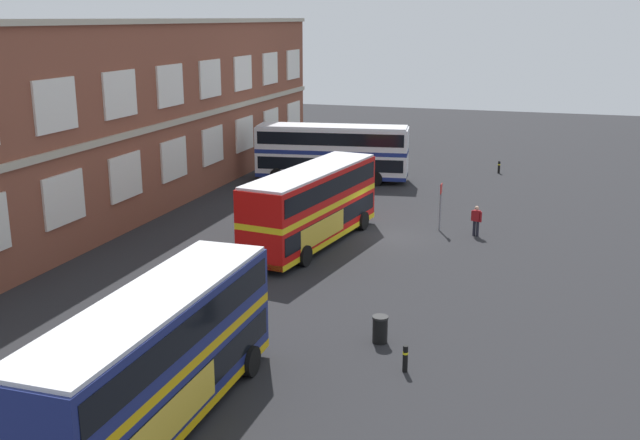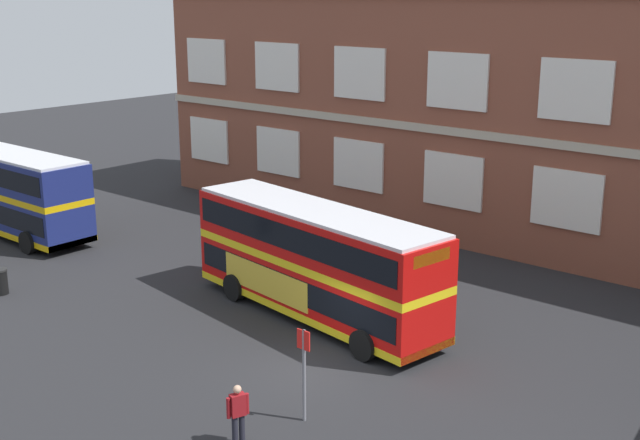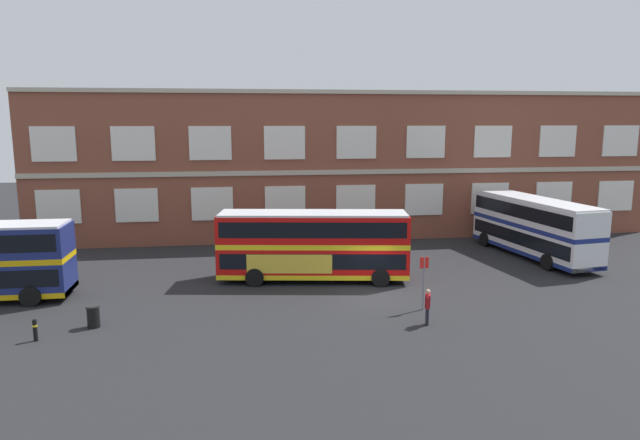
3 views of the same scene
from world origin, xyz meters
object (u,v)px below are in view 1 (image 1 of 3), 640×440
bus_stand_flag (440,202)px  station_litter_bin (380,329)px  double_decker_near (155,360)px  double_decker_middle (312,205)px  safety_bollard_west (499,167)px  safety_bollard_east (405,358)px  waiting_passenger (476,220)px  double_decker_far (332,152)px

bus_stand_flag → station_litter_bin: (-15.66, -0.28, -1.12)m
double_decker_near → double_decker_middle: size_ratio=0.98×
double_decker_middle → safety_bollard_west: double_decker_middle is taller
bus_stand_flag → safety_bollard_east: 17.83m
safety_bollard_east → waiting_passenger: bearing=-1.4°
waiting_passenger → safety_bollard_west: (17.88, 0.24, -0.44)m
double_decker_middle → double_decker_far: bearing=13.2°
bus_stand_flag → safety_bollard_west: 17.54m
station_litter_bin → safety_bollard_west: station_litter_bin is taller
waiting_passenger → safety_bollard_east: size_ratio=1.79×
double_decker_far → station_litter_bin: size_ratio=10.93×
safety_bollard_east → bus_stand_flag: bearing=5.3°
bus_stand_flag → safety_bollard_west: (17.41, -1.82, -1.14)m
safety_bollard_west → bus_stand_flag: bearing=174.0°
double_decker_near → safety_bollard_east: double_decker_near is taller
double_decker_near → safety_bollard_east: size_ratio=11.59×
double_decker_far → safety_bollard_west: size_ratio=11.85×
waiting_passenger → bus_stand_flag: bus_stand_flag is taller
double_decker_middle → bus_stand_flag: (4.76, -5.98, -0.51)m
waiting_passenger → double_decker_far: bearing=45.8°
double_decker_far → station_litter_bin: 28.44m
station_litter_bin → bus_stand_flag: bearing=1.0°
waiting_passenger → bus_stand_flag: size_ratio=0.63×
waiting_passenger → safety_bollard_east: bearing=178.6°
double_decker_middle → station_litter_bin: size_ratio=10.93×
double_decker_near → double_decker_far: bearing=8.5°
bus_stand_flag → safety_bollard_east: bearing=-174.7°
double_decker_middle → safety_bollard_east: bearing=-149.5°
double_decker_near → double_decker_far: size_ratio=0.98×
double_decker_far → bus_stand_flag: size_ratio=4.17×
safety_bollard_east → safety_bollard_west: bearing=-0.3°
double_decker_middle → waiting_passenger: double_decker_middle is taller
double_decker_near → station_litter_bin: size_ratio=10.69×
double_decker_near → safety_bollard_east: 8.55m
double_decker_middle → waiting_passenger: 9.20m
bus_stand_flag → double_decker_far: bearing=41.5°
safety_bollard_west → double_decker_middle: bearing=160.6°
waiting_passenger → safety_bollard_west: waiting_passenger is taller
double_decker_far → safety_bollard_east: 30.85m
safety_bollard_west → safety_bollard_east: bearing=179.7°
double_decker_near → double_decker_middle: 18.71m
double_decker_middle → double_decker_far: size_ratio=1.00×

